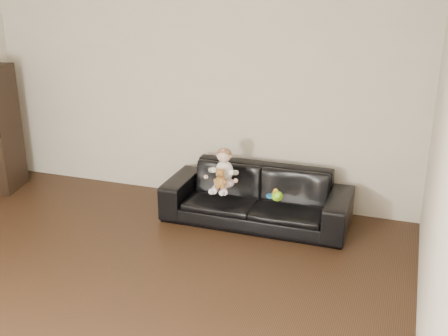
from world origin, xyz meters
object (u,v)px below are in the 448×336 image
at_px(teddy_bear, 220,179).
at_px(toy_green, 277,196).
at_px(baby, 224,171).
at_px(toy_rattle, 276,194).
at_px(toy_blue_disc, 271,196).
at_px(sofa, 257,196).

xyz_separation_m(teddy_bear, toy_green, (0.59, -0.00, -0.11)).
bearing_deg(baby, toy_rattle, -19.95).
xyz_separation_m(toy_green, toy_blue_disc, (-0.08, 0.08, -0.04)).
bearing_deg(toy_rattle, toy_blue_disc, -176.62).
distance_m(teddy_bear, toy_rattle, 0.58).
height_order(baby, teddy_bear, baby).
bearing_deg(teddy_bear, toy_blue_disc, 8.39).
distance_m(sofa, teddy_bear, 0.46).
xyz_separation_m(toy_green, toy_rattle, (-0.04, 0.08, -0.01)).
height_order(toy_green, toy_blue_disc, toy_green).
height_order(sofa, baby, baby).
height_order(baby, toy_green, baby).
height_order(sofa, toy_rattle, sofa).
relative_size(sofa, toy_blue_disc, 18.43).
xyz_separation_m(teddy_bear, toy_rattle, (0.56, 0.08, -0.11)).
bearing_deg(baby, toy_green, -26.98).
bearing_deg(toy_rattle, teddy_bear, -172.26).
relative_size(baby, toy_green, 3.13).
bearing_deg(sofa, toy_rattle, -33.34).
bearing_deg(teddy_bear, toy_rattle, 8.04).
bearing_deg(baby, sofa, 3.33).
bearing_deg(toy_blue_disc, sofa, 140.71).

